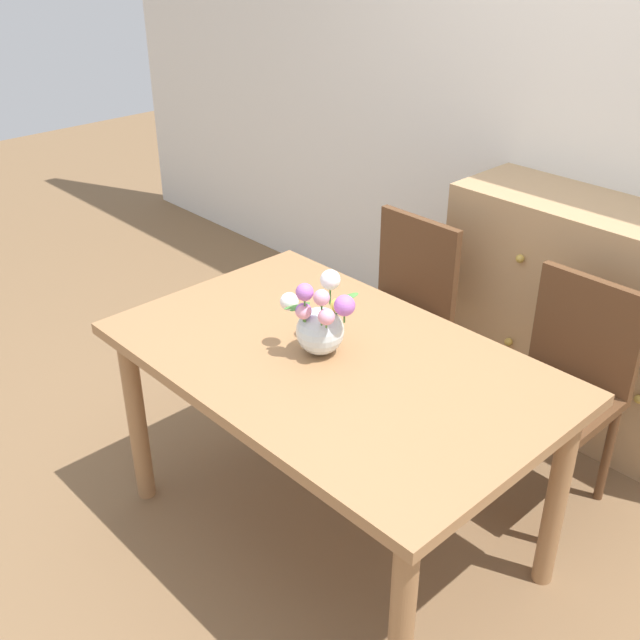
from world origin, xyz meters
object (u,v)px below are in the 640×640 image
Objects in this scene: flower_vase at (320,322)px; dresser at (603,324)px; chair_right at (564,379)px; dining_table at (333,382)px; chair_left at (399,305)px.

dresser is at bearing 76.18° from flower_vase.
dining_table is at bearing 63.17° from chair_right.
chair_left and chair_right have the same top height.
chair_right reaches higher than dining_table.
dining_table is 0.22m from flower_vase.
chair_right is (0.81, 0.00, 0.00)m from chair_left.
chair_left is 0.97m from flower_vase.
chair_right is at bearing 61.00° from flower_vase.
dining_table is at bearing 116.83° from chair_left.
chair_left is at bearing -142.82° from dresser.
dresser is at bearing 77.96° from dining_table.
chair_left is 0.81m from chair_right.
dresser reaches higher than chair_left.
dresser is (0.69, 0.52, -0.02)m from chair_left.
flower_vase reaches higher than chair_left.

